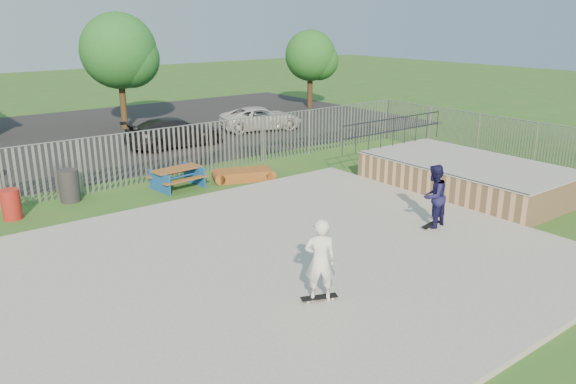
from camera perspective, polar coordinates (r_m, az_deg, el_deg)
ground at (r=14.16m, az=-2.00°, el=-7.77°), size 120.00×120.00×0.00m
concrete_slab at (r=14.13m, az=-2.00°, el=-7.50°), size 15.00×12.00×0.15m
quarter_pipe at (r=21.17m, az=17.60°, el=1.60°), size 5.50×7.05×2.19m
fence at (r=17.95m, az=-8.00°, el=0.97°), size 26.04×16.02×2.00m
picnic_table at (r=20.93m, az=-11.19°, el=1.42°), size 1.91×1.62×0.75m
funbox at (r=21.69m, az=-4.53°, el=1.75°), size 2.19×1.63×0.39m
trash_bin_red at (r=19.34m, az=-26.31°, el=-1.14°), size 0.57×0.57×0.95m
trash_bin_grey at (r=20.37m, az=-21.33°, el=0.59°), size 0.66×0.66×1.10m
parking_lot at (r=30.95m, az=-23.07°, el=4.78°), size 40.00×18.00×0.02m
car_dark at (r=27.69m, az=-11.42°, el=5.98°), size 4.81×2.01×1.39m
car_white at (r=31.35m, az=-2.74°, el=7.49°), size 4.94×3.22×1.26m
tree_mid at (r=32.61m, az=-16.83°, el=13.54°), size 4.09×4.09×6.31m
tree_right at (r=38.90m, az=2.28°, el=13.67°), size 3.40×3.40×5.24m
skateboard_a at (r=16.97m, az=14.34°, el=-3.28°), size 0.82×0.33×0.08m
skateboard_b at (r=12.38m, az=3.20°, el=-10.71°), size 0.82×0.49×0.08m
skater_navy at (r=16.68m, az=14.57°, el=-0.41°), size 1.01×0.84×1.86m
skater_white at (r=11.99m, az=3.27°, el=-6.95°), size 0.81×0.74×1.86m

